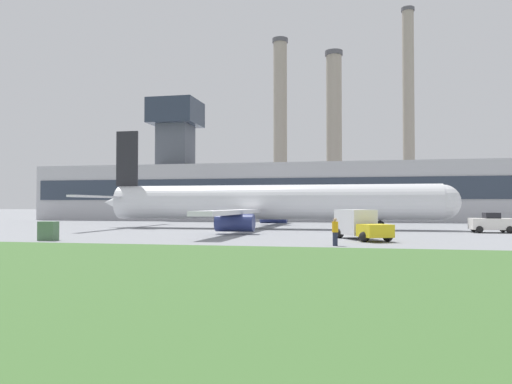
{
  "coord_description": "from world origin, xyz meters",
  "views": [
    {
      "loc": [
        11.76,
        -46.61,
        2.49
      ],
      "look_at": [
        1.16,
        3.95,
        3.81
      ],
      "focal_mm": 35.0,
      "sensor_mm": 36.0,
      "label": 1
    }
  ],
  "objects_px": {
    "airplane": "(266,203)",
    "baggage_truck": "(359,225)",
    "ground_crew_person": "(335,232)",
    "pushback_tug": "(491,224)"
  },
  "relations": [
    {
      "from": "pushback_tug",
      "to": "baggage_truck",
      "type": "height_order",
      "value": "baggage_truck"
    },
    {
      "from": "airplane",
      "to": "baggage_truck",
      "type": "xyz_separation_m",
      "value": [
        9.44,
        -14.05,
        -1.64
      ]
    },
    {
      "from": "airplane",
      "to": "ground_crew_person",
      "type": "bearing_deg",
      "value": -68.22
    },
    {
      "from": "airplane",
      "to": "pushback_tug",
      "type": "distance_m",
      "value": 21.19
    },
    {
      "from": "airplane",
      "to": "baggage_truck",
      "type": "bearing_deg",
      "value": -56.11
    },
    {
      "from": "airplane",
      "to": "pushback_tug",
      "type": "bearing_deg",
      "value": -7.96
    },
    {
      "from": "baggage_truck",
      "to": "ground_crew_person",
      "type": "height_order",
      "value": "baggage_truck"
    },
    {
      "from": "pushback_tug",
      "to": "ground_crew_person",
      "type": "distance_m",
      "value": 21.44
    },
    {
      "from": "airplane",
      "to": "baggage_truck",
      "type": "height_order",
      "value": "airplane"
    },
    {
      "from": "pushback_tug",
      "to": "ground_crew_person",
      "type": "height_order",
      "value": "pushback_tug"
    }
  ]
}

